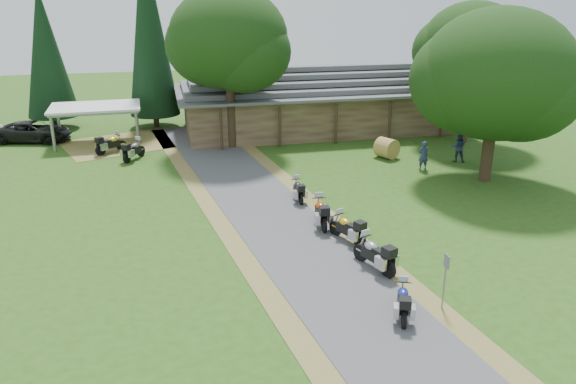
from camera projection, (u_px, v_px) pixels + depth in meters
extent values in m
plane|color=#2C4E16|center=(338.00, 289.00, 20.37)|extent=(120.00, 120.00, 0.00)
plane|color=#4B4B4D|center=(299.00, 244.00, 23.93)|extent=(51.95, 51.95, 0.00)
imported|color=black|center=(33.00, 127.00, 39.68)|extent=(3.65, 6.03, 2.16)
imported|color=navy|center=(424.00, 153.00, 33.48)|extent=(0.59, 0.43, 2.07)
imported|color=navy|center=(459.00, 144.00, 34.99)|extent=(0.77, 0.68, 2.24)
cylinder|color=olive|center=(387.00, 148.00, 35.97)|extent=(1.67, 1.63, 1.28)
cone|color=black|center=(149.00, 34.00, 41.89)|extent=(3.81, 3.81, 14.19)
cone|color=black|center=(47.00, 59.00, 41.94)|extent=(3.81, 3.81, 10.67)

